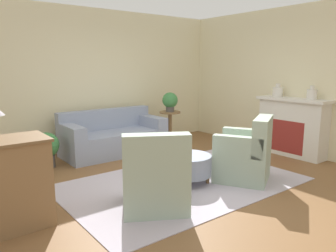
% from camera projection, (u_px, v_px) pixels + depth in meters
% --- Properties ---
extents(ground_plane, '(16.00, 16.00, 0.00)m').
position_uv_depth(ground_plane, '(183.00, 183.00, 4.78)').
color(ground_plane, brown).
extents(wall_back, '(9.39, 0.12, 2.80)m').
position_uv_depth(wall_back, '(96.00, 80.00, 6.67)').
color(wall_back, beige).
rests_on(wall_back, ground_plane).
extents(wall_right, '(0.12, 9.61, 2.80)m').
position_uv_depth(wall_right, '(298.00, 81.00, 6.24)').
color(wall_right, beige).
rests_on(wall_right, ground_plane).
extents(rug, '(3.40, 2.17, 0.01)m').
position_uv_depth(rug, '(183.00, 183.00, 4.78)').
color(rug, '#BCB2C1').
rests_on(rug, ground_plane).
extents(couch, '(1.95, 0.91, 0.83)m').
position_uv_depth(couch, '(113.00, 137.00, 6.36)').
color(couch, '#8E99B2').
rests_on(couch, ground_plane).
extents(armchair_left, '(1.01, 1.01, 0.95)m').
position_uv_depth(armchair_left, '(155.00, 179.00, 3.85)').
color(armchair_left, '#9EB29E').
rests_on(armchair_left, rug).
extents(armchair_right, '(1.01, 1.01, 0.95)m').
position_uv_depth(armchair_right, '(246.00, 156.00, 4.84)').
color(armchair_right, '#9EB29E').
rests_on(armchair_right, rug).
extents(ottoman_table, '(0.67, 0.67, 0.41)m').
position_uv_depth(ottoman_table, '(188.00, 165.00, 4.74)').
color(ottoman_table, '#8E99B2').
rests_on(ottoman_table, rug).
extents(side_table, '(0.45, 0.45, 0.72)m').
position_uv_depth(side_table, '(170.00, 123.00, 7.05)').
color(side_table, olive).
rests_on(side_table, ground_plane).
extents(fireplace, '(0.44, 1.36, 1.09)m').
position_uv_depth(fireplace, '(292.00, 126.00, 6.18)').
color(fireplace, silver).
rests_on(fireplace, ground_plane).
extents(vase_mantel_near, '(0.19, 0.19, 0.25)m').
position_uv_depth(vase_mantel_near, '(278.00, 91.00, 6.32)').
color(vase_mantel_near, silver).
rests_on(vase_mantel_near, fireplace).
extents(vase_mantel_far, '(0.17, 0.17, 0.25)m').
position_uv_depth(vase_mantel_far, '(312.00, 94.00, 5.79)').
color(vase_mantel_far, silver).
rests_on(vase_mantel_far, fireplace).
extents(potted_plant_on_side_table, '(0.33, 0.33, 0.41)m').
position_uv_depth(potted_plant_on_side_table, '(170.00, 101.00, 6.96)').
color(potted_plant_on_side_table, '#4C4742').
rests_on(potted_plant_on_side_table, side_table).
extents(potted_plant_floor, '(0.42, 0.42, 0.60)m').
position_uv_depth(potted_plant_floor, '(47.00, 147.00, 5.46)').
color(potted_plant_floor, '#4C4742').
rests_on(potted_plant_floor, ground_plane).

